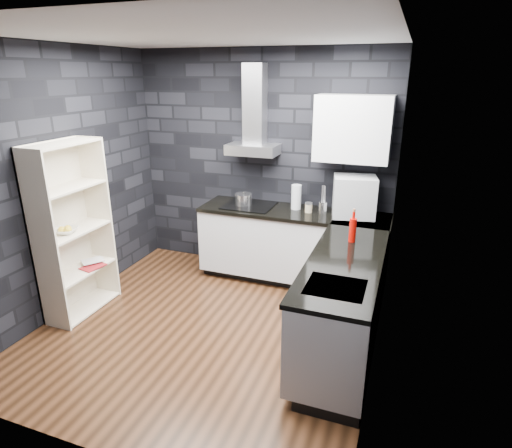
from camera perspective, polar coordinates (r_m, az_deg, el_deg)
The scene contains 28 objects.
ground at distance 4.44m, azimuth -6.44°, elevation -13.59°, with size 3.20×3.20×0.00m, color #452715.
ceiling at distance 3.73m, azimuth -8.14°, elevation 23.71°, with size 3.20×3.20×0.00m, color silver.
wall_back at distance 5.33m, azimuth 0.83°, elevation 7.98°, with size 3.20×0.05×2.70m, color black.
wall_front at distance 2.63m, azimuth -23.52°, elevation -6.16°, with size 3.20×0.05×2.70m, color black.
wall_left at distance 4.82m, azimuth -24.72°, elevation 4.95°, with size 0.05×3.20×2.70m, color black.
wall_right at distance 3.47m, azimuth 17.48°, elevation 0.68°, with size 0.05×3.20×2.70m, color black.
toekick_back at distance 5.35m, azimuth 4.83°, elevation -6.79°, with size 2.18×0.50×0.10m, color black.
toekick_right at distance 4.16m, azimuth 11.64°, elevation -15.61°, with size 0.50×1.78×0.10m, color black.
counter_back_cab at distance 5.14m, azimuth 4.85°, elevation -2.68°, with size 2.20×0.60×0.76m, color silver.
counter_right_cab at distance 3.94m, azimuth 11.49°, elevation -10.39°, with size 0.60×1.80×0.76m, color silver.
counter_back_top at distance 4.99m, azimuth 4.95°, elevation 1.54°, with size 2.20×0.62×0.04m, color black.
counter_right_top at distance 3.76m, azimuth 11.75°, elevation -5.07°, with size 0.62×1.80×0.04m, color black.
counter_corner_top at distance 4.87m, azimuth 14.09°, elevation 0.52°, with size 0.62×0.62×0.04m, color black.
hood_body at distance 5.12m, azimuth -0.43°, elevation 9.91°, with size 0.60×0.34×0.12m, color #B4B4BA.
hood_chimney at distance 5.13m, azimuth -0.16°, elevation 15.66°, with size 0.24×0.20×0.90m, color #B4B4BA.
upper_cabinet at distance 4.80m, azimuth 12.82°, elevation 12.29°, with size 0.80×0.35×0.70m, color silver.
cooktop at distance 5.16m, azimuth -0.92°, elevation 2.50°, with size 0.58×0.50×0.01m, color black.
sink_rim at distance 3.30m, azimuth 10.56°, elevation -8.30°, with size 0.44×0.40×0.01m, color #B4B4BA.
pot at distance 5.15m, azimuth -1.67°, elevation 3.24°, with size 0.20×0.20×0.12m, color silver.
glass_vase at distance 5.03m, azimuth 5.39°, elevation 3.60°, with size 0.12×0.12×0.29m, color silver.
storage_jar at distance 4.94m, azimuth 7.02°, elevation 2.11°, with size 0.08×0.08×0.10m, color tan.
utensil_crock at distance 4.95m, azimuth 8.88°, elevation 2.22°, with size 0.10×0.10×0.13m, color silver.
appliance_garage at distance 4.85m, azimuth 12.95°, elevation 3.58°, with size 0.45×0.35×0.45m, color #BABEC2.
red_bottle at distance 4.13m, azimuth 12.76°, elevation -0.81°, with size 0.07×0.07×0.23m, color #B10903.
bookshelf at distance 4.72m, azimuth -23.18°, elevation -0.84°, with size 0.34×0.80×1.80m, color beige.
fruit_bowl at distance 4.65m, azimuth -24.03°, elevation -0.80°, with size 0.22×0.22×0.06m, color silver.
book_red at distance 4.92m, azimuth -21.69°, elevation -3.95°, with size 0.18×0.02×0.24m, color maroon.
book_second at distance 5.01m, azimuth -21.32°, elevation -3.22°, with size 0.16×0.02×0.22m, color #B2B2B2.
Camera 1 is at (1.73, -3.30, 2.42)m, focal length 30.00 mm.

